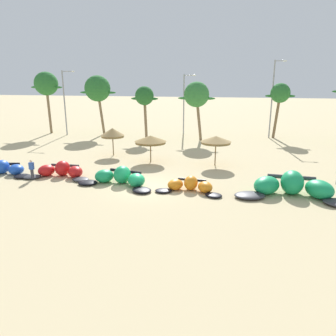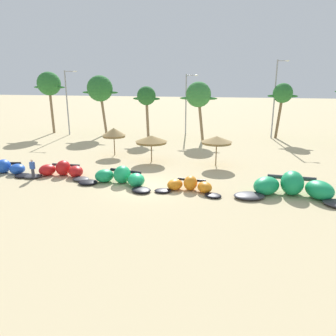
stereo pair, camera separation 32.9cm
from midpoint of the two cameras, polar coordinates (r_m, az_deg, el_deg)
name	(u,v)px [view 2 (the right image)]	position (r m, az deg, el deg)	size (l,w,h in m)	color
ground_plane	(146,187)	(23.88, -3.53, -3.38)	(260.00, 260.00, 0.00)	#C6B284
kite_far_left	(1,169)	(30.41, -27.22, -0.11)	(6.01, 3.47, 1.15)	black
kite_left	(62,170)	(27.75, -18.08, -0.42)	(5.84, 2.78, 1.24)	#333338
kite_left_of_center	(120,178)	(24.60, -8.15, -1.70)	(6.28, 3.42, 1.34)	black
kite_center	(190,186)	(22.94, 4.28, -3.15)	(5.02, 2.40, 1.04)	black
kite_right_of_center	(292,187)	(23.42, 21.61, -3.23)	(8.03, 3.88, 1.65)	#333338
beach_umbrella_near_van	(114,133)	(33.92, -9.34, 6.24)	(2.44, 2.44, 2.88)	brown
beach_umbrella_middle	(151,139)	(30.83, -2.68, 5.09)	(3.06, 3.06, 2.55)	brown
beach_umbrella_near_palms	(217,140)	(29.65, 8.96, 4.94)	(2.81, 2.81, 2.75)	brown
person_by_umbrellas	(33,169)	(27.60, -22.61, -0.20)	(0.36, 0.24, 1.62)	#383842
palm_leftmost	(49,84)	(50.86, -20.21, 13.79)	(5.04, 3.36, 8.84)	#7F6647
palm_left	(100,89)	(47.92, -11.80, 13.59)	(5.48, 3.65, 8.32)	#7F6647
palm_left_of_gap	(146,97)	(43.02, -3.64, 12.50)	(3.67, 2.45, 6.90)	#7F6647
palm_center_left	(198,95)	(42.03, 5.67, 12.77)	(4.83, 3.22, 7.49)	#7F6647
palm_center_right	(283,94)	(45.90, 19.90, 12.24)	(3.85, 2.57, 7.30)	brown
lamppost_west	(68,99)	(48.36, -17.17, 11.60)	(2.00, 0.24, 8.97)	gray
lamppost_west_center	(187,101)	(47.14, 3.60, 11.82)	(1.78, 0.24, 8.47)	gray
lamppost_east_center	(275,96)	(45.76, 18.75, 12.02)	(1.56, 0.24, 10.20)	gray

